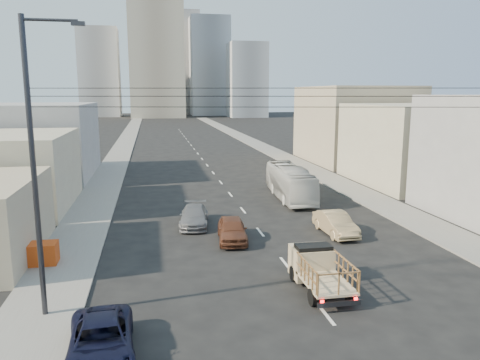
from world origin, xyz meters
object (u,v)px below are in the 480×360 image
object	(u,v)px
city_bus	(290,182)
crate_stack	(40,253)
sedan_grey	(194,216)
sedan_tan	(336,223)
sedan_brown	(232,229)
navy_pickup	(101,341)
flatbed_pickup	(319,267)
streetlamp_left	(36,163)

from	to	relation	value
city_bus	crate_stack	world-z (taller)	city_bus
sedan_grey	sedan_tan	bearing A→B (deg)	-15.14
sedan_brown	navy_pickup	bearing A→B (deg)	-112.78
flatbed_pickup	sedan_brown	distance (m)	8.47
crate_stack	streetlamp_left	bearing A→B (deg)	-75.39
streetlamp_left	navy_pickup	bearing A→B (deg)	-55.96
flatbed_pickup	sedan_brown	size ratio (longest dim) A/B	1.02
flatbed_pickup	navy_pickup	bearing A→B (deg)	-156.02
crate_stack	sedan_brown	bearing A→B (deg)	12.12
city_bus	sedan_grey	size ratio (longest dim) A/B	2.18
sedan_grey	flatbed_pickup	bearing A→B (deg)	-60.40
navy_pickup	flatbed_pickup	bearing A→B (deg)	20.08
city_bus	sedan_tan	world-z (taller)	city_bus
sedan_grey	streetlamp_left	size ratio (longest dim) A/B	0.39
sedan_grey	city_bus	bearing A→B (deg)	45.89
flatbed_pickup	crate_stack	distance (m)	14.74
sedan_brown	sedan_grey	distance (m)	4.38
navy_pickup	sedan_tan	distance (m)	18.38
flatbed_pickup	navy_pickup	distance (m)	10.38
navy_pickup	city_bus	xyz separation A→B (m)	(13.77, 23.26, 0.74)
navy_pickup	sedan_tan	bearing A→B (deg)	38.32
flatbed_pickup	navy_pickup	size ratio (longest dim) A/B	0.91
flatbed_pickup	sedan_tan	xyz separation A→B (m)	(4.14, 8.14, -0.37)
sedan_tan	crate_stack	distance (m)	17.90
flatbed_pickup	crate_stack	world-z (taller)	flatbed_pickup
streetlamp_left	crate_stack	distance (m)	8.58
flatbed_pickup	city_bus	bearing A→B (deg)	77.27
sedan_tan	flatbed_pickup	bearing A→B (deg)	-119.07
sedan_tan	crate_stack	size ratio (longest dim) A/B	2.46
streetlamp_left	city_bus	bearing A→B (deg)	50.16
sedan_tan	crate_stack	xyz separation A→B (m)	(-17.73, -2.46, -0.04)
city_bus	sedan_tan	size ratio (longest dim) A/B	2.30
flatbed_pickup	sedan_tan	distance (m)	9.13
city_bus	flatbed_pickup	bearing A→B (deg)	-99.39
city_bus	navy_pickup	bearing A→B (deg)	-117.30
sedan_brown	crate_stack	bearing A→B (deg)	-161.87
streetlamp_left	crate_stack	xyz separation A→B (m)	(-1.61, 6.16, -5.75)
sedan_brown	sedan_tan	distance (m)	6.89
flatbed_pickup	streetlamp_left	xyz separation A→B (m)	(-11.99, -0.49, 5.34)
city_bus	streetlamp_left	world-z (taller)	streetlamp_left
sedan_brown	streetlamp_left	size ratio (longest dim) A/B	0.36
navy_pickup	sedan_grey	size ratio (longest dim) A/B	1.04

